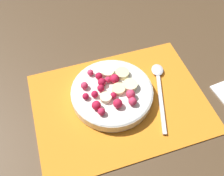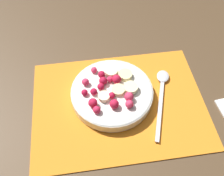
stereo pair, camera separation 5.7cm
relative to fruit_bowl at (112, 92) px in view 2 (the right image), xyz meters
The scene contains 4 objects.
ground_plane 0.03m from the fruit_bowl, 123.54° to the left, with size 3.00×3.00×0.00m, color #4C3823.
placemat 0.03m from the fruit_bowl, 123.54° to the left, with size 0.40×0.30×0.01m.
fruit_bowl is the anchor object (origin of this frame).
spoon 0.12m from the fruit_bowl, behind, with size 0.08×0.20×0.01m.
Camera 2 is at (0.06, 0.31, 0.50)m, focal length 40.00 mm.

